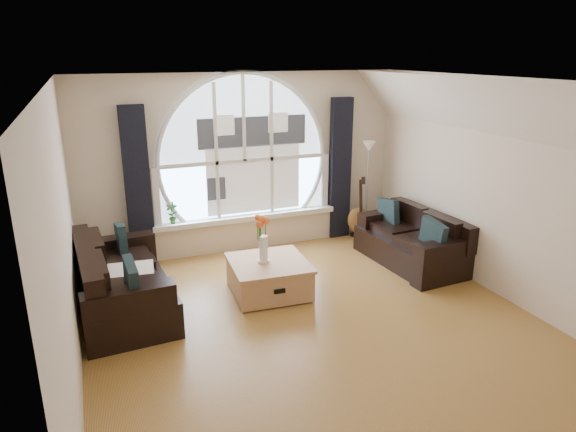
# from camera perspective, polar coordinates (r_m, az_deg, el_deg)

# --- Properties ---
(ground) EXTENTS (5.00, 5.50, 0.01)m
(ground) POSITION_cam_1_polar(r_m,az_deg,el_deg) (6.02, 3.23, -12.03)
(ground) COLOR brown
(ground) RESTS_ON ground
(ceiling) EXTENTS (5.00, 5.50, 0.01)m
(ceiling) POSITION_cam_1_polar(r_m,az_deg,el_deg) (5.24, 3.75, 14.57)
(ceiling) COLOR silver
(ceiling) RESTS_ON ground
(wall_back) EXTENTS (5.00, 0.01, 2.70)m
(wall_back) POSITION_cam_1_polar(r_m,az_deg,el_deg) (7.97, -4.93, 5.83)
(wall_back) COLOR beige
(wall_back) RESTS_ON ground
(wall_front) EXTENTS (5.00, 0.01, 2.70)m
(wall_front) POSITION_cam_1_polar(r_m,az_deg,el_deg) (3.40, 23.90, -12.70)
(wall_front) COLOR beige
(wall_front) RESTS_ON ground
(wall_left) EXTENTS (0.01, 5.50, 2.70)m
(wall_left) POSITION_cam_1_polar(r_m,az_deg,el_deg) (5.01, -23.47, -2.85)
(wall_left) COLOR beige
(wall_left) RESTS_ON ground
(wall_right) EXTENTS (0.01, 5.50, 2.70)m
(wall_right) POSITION_cam_1_polar(r_m,az_deg,el_deg) (6.88, 22.72, 2.59)
(wall_right) COLOR beige
(wall_right) RESTS_ON ground
(attic_slope) EXTENTS (0.92, 5.50, 0.72)m
(attic_slope) POSITION_cam_1_polar(r_m,az_deg,el_deg) (6.51, 21.83, 10.89)
(attic_slope) COLOR silver
(attic_slope) RESTS_ON ground
(arched_window) EXTENTS (2.60, 0.06, 2.15)m
(arched_window) POSITION_cam_1_polar(r_m,az_deg,el_deg) (7.89, -4.91, 7.74)
(arched_window) COLOR silver
(arched_window) RESTS_ON wall_back
(window_sill) EXTENTS (2.90, 0.22, 0.08)m
(window_sill) POSITION_cam_1_polar(r_m,az_deg,el_deg) (8.10, -4.56, -0.13)
(window_sill) COLOR white
(window_sill) RESTS_ON wall_back
(window_frame) EXTENTS (2.76, 0.08, 2.15)m
(window_frame) POSITION_cam_1_polar(r_m,az_deg,el_deg) (7.86, -4.85, 7.70)
(window_frame) COLOR white
(window_frame) RESTS_ON wall_back
(neighbor_house) EXTENTS (1.70, 0.02, 1.50)m
(neighbor_house) POSITION_cam_1_polar(r_m,az_deg,el_deg) (7.95, -3.82, 6.91)
(neighbor_house) COLOR silver
(neighbor_house) RESTS_ON wall_back
(curtain_left) EXTENTS (0.35, 0.12, 2.30)m
(curtain_left) POSITION_cam_1_polar(r_m,az_deg,el_deg) (7.61, -16.23, 3.06)
(curtain_left) COLOR black
(curtain_left) RESTS_ON ground
(curtain_right) EXTENTS (0.35, 0.12, 2.30)m
(curtain_right) POSITION_cam_1_polar(r_m,az_deg,el_deg) (8.50, 5.77, 5.16)
(curtain_right) COLOR black
(curtain_right) RESTS_ON ground
(sofa_left) EXTENTS (1.07, 1.96, 0.84)m
(sofa_left) POSITION_cam_1_polar(r_m,az_deg,el_deg) (6.48, -17.68, -6.70)
(sofa_left) COLOR black
(sofa_left) RESTS_ON ground
(sofa_right) EXTENTS (0.97, 1.77, 0.76)m
(sofa_right) POSITION_cam_1_polar(r_m,az_deg,el_deg) (7.73, 13.41, -2.31)
(sofa_right) COLOR black
(sofa_right) RESTS_ON ground
(coffee_chest) EXTENTS (1.03, 1.03, 0.47)m
(coffee_chest) POSITION_cam_1_polar(r_m,az_deg,el_deg) (6.68, -2.13, -6.60)
(coffee_chest) COLOR #AB794D
(coffee_chest) RESTS_ON ground
(throw_blanket) EXTENTS (0.60, 0.60, 0.10)m
(throw_blanket) POSITION_cam_1_polar(r_m,az_deg,el_deg) (6.30, -17.06, -6.35)
(throw_blanket) COLOR silver
(throw_blanket) RESTS_ON sofa_left
(vase_flowers) EXTENTS (0.24, 0.24, 0.70)m
(vase_flowers) POSITION_cam_1_polar(r_m,az_deg,el_deg) (6.45, -2.75, -1.89)
(vase_flowers) COLOR white
(vase_flowers) RESTS_ON coffee_chest
(floor_lamp) EXTENTS (0.24, 0.24, 1.60)m
(floor_lamp) POSITION_cam_1_polar(r_m,az_deg,el_deg) (8.65, 8.70, 2.89)
(floor_lamp) COLOR #B2B2B2
(floor_lamp) RESTS_ON ground
(guitar) EXTENTS (0.41, 0.33, 1.06)m
(guitar) POSITION_cam_1_polar(r_m,az_deg,el_deg) (8.63, 7.81, 1.03)
(guitar) COLOR brown
(guitar) RESTS_ON ground
(potted_plant) EXTENTS (0.20, 0.18, 0.33)m
(potted_plant) POSITION_cam_1_polar(r_m,az_deg,el_deg) (7.80, -12.70, 0.33)
(potted_plant) COLOR #1E6023
(potted_plant) RESTS_ON window_sill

